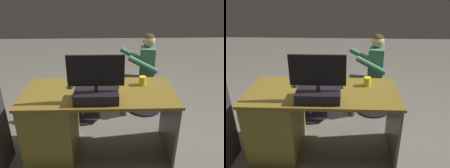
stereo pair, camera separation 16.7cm
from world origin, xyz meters
The scene contains 11 objects.
ground_plane centered at (0.00, 0.00, 0.00)m, with size 10.00×10.00×0.00m, color #6C675C.
desk centered at (0.41, 0.41, 0.41)m, with size 1.56×0.71×0.75m.
monitor centered at (0.02, 0.60, 0.87)m, with size 0.52×0.25×0.45m.
keyboard centered at (0.00, 0.28, 0.76)m, with size 0.42×0.14×0.02m, color black.
computer_mouse centered at (0.30, 0.31, 0.77)m, with size 0.06×0.10×0.04m, color black.
cup centered at (-0.47, 0.26, 0.80)m, with size 0.08×0.08×0.10m, color yellow.
tv_remote centered at (0.22, 0.48, 0.76)m, with size 0.04×0.15×0.02m, color black.
office_chair_teddy centered at (0.27, -0.30, 0.25)m, with size 0.49×0.49×0.46m.
teddy_bear centered at (0.27, -0.31, 0.61)m, with size 0.24×0.24×0.34m.
visitor_chair centered at (-0.65, -0.48, 0.25)m, with size 0.48×0.48×0.46m.
person centered at (-0.57, -0.46, 0.67)m, with size 0.54×0.54×1.15m.
Camera 2 is at (-0.24, 2.49, 1.80)m, focal length 36.50 mm.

